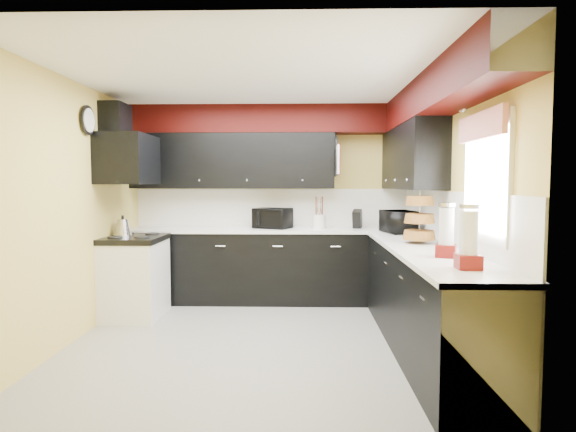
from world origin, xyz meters
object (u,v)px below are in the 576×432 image
(microwave, at_px, (399,222))
(kettle, at_px, (123,227))
(toaster_oven, at_px, (272,218))
(utensil_crock, at_px, (319,222))
(knife_block, at_px, (357,219))

(microwave, distance_m, kettle, 3.19)
(toaster_oven, height_order, utensil_crock, toaster_oven)
(knife_block, distance_m, kettle, 2.85)
(microwave, xyz_separation_m, knife_block, (-0.42, 0.55, -0.01))
(knife_block, bearing_deg, toaster_oven, -162.82)
(utensil_crock, xyz_separation_m, knife_block, (0.49, 0.09, 0.03))
(kettle, bearing_deg, toaster_oven, 22.43)
(toaster_oven, xyz_separation_m, microwave, (1.51, -0.54, 0.00))
(toaster_oven, relative_size, kettle, 2.18)
(knife_block, bearing_deg, kettle, -149.20)
(toaster_oven, bearing_deg, utensil_crock, 17.57)
(toaster_oven, height_order, kettle, toaster_oven)
(microwave, xyz_separation_m, kettle, (-3.18, -0.15, -0.06))
(kettle, bearing_deg, utensil_crock, 15.22)
(microwave, relative_size, utensil_crock, 2.64)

